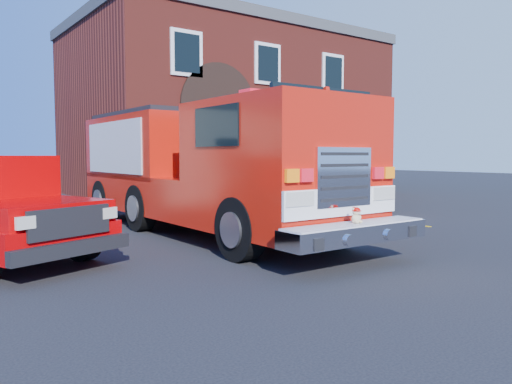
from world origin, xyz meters
TOP-DOWN VIEW (x-y plane):
  - ground at (0.00, 0.00)m, footprint 100.00×100.00m
  - parking_stripe_near at (6.50, 1.00)m, footprint 0.12×3.00m
  - parking_stripe_mid at (6.50, 4.00)m, footprint 0.12×3.00m
  - parking_stripe_far at (6.50, 7.00)m, footprint 0.12×3.00m
  - fire_station at (8.99, 13.98)m, footprint 15.20×10.20m
  - fire_engine at (0.92, 2.46)m, footprint 3.10×10.60m
  - secondary_truck at (6.43, 6.50)m, footprint 3.65×8.39m

SIDE VIEW (x-z plane):
  - ground at x=0.00m, z-range 0.00..0.00m
  - parking_stripe_near at x=6.50m, z-range 0.00..0.01m
  - parking_stripe_mid at x=6.50m, z-range 0.00..0.01m
  - parking_stripe_far at x=6.50m, z-range 0.00..0.01m
  - secondary_truck at x=6.43m, z-range 0.12..2.75m
  - fire_engine at x=0.92m, z-range 0.06..3.32m
  - fire_station at x=8.99m, z-range 0.03..8.48m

